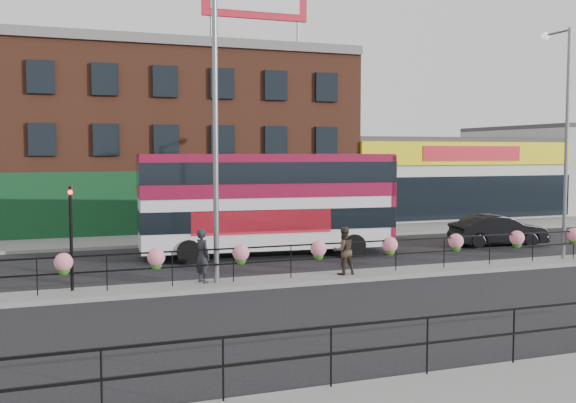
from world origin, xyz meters
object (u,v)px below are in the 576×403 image
object	(u,v)px
double_decker_bus	(268,194)
pedestrian_b	(343,251)
lamp_column_east	(563,123)
lamp_column_west	(213,78)
pedestrian_a	(203,256)
car	(498,230)

from	to	relation	value
double_decker_bus	pedestrian_b	world-z (taller)	double_decker_bus
lamp_column_east	double_decker_bus	bearing A→B (deg)	153.09
double_decker_bus	lamp_column_west	xyz separation A→B (m)	(-3.67, -5.31, 4.12)
pedestrian_a	pedestrian_b	world-z (taller)	pedestrian_a
pedestrian_b	lamp_column_west	bearing A→B (deg)	-8.25
pedestrian_a	pedestrian_b	xyz separation A→B (m)	(4.90, -0.26, -0.05)
double_decker_bus	car	xyz separation A→B (m)	(11.05, -0.82, -1.91)
pedestrian_b	lamp_column_east	size ratio (longest dim) A/B	0.18
double_decker_bus	lamp_column_west	size ratio (longest dim) A/B	0.97
lamp_column_west	pedestrian_b	bearing A→B (deg)	-5.81
car	pedestrian_b	size ratio (longest dim) A/B	2.78
double_decker_bus	car	size ratio (longest dim) A/B	2.34
pedestrian_a	lamp_column_west	distance (m)	5.76
double_decker_bus	pedestrian_a	size ratio (longest dim) A/B	6.15
double_decker_bus	pedestrian_b	distance (m)	6.05
double_decker_bus	lamp_column_west	bearing A→B (deg)	-124.66
pedestrian_a	lamp_column_east	world-z (taller)	lamp_column_east
pedestrian_a	lamp_column_east	size ratio (longest dim) A/B	0.19
lamp_column_west	lamp_column_east	xyz separation A→B (m)	(14.19, -0.03, -1.23)
lamp_column_east	lamp_column_west	bearing A→B (deg)	179.87
double_decker_bus	pedestrian_a	distance (m)	7.05
lamp_column_west	lamp_column_east	bearing A→B (deg)	-0.13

